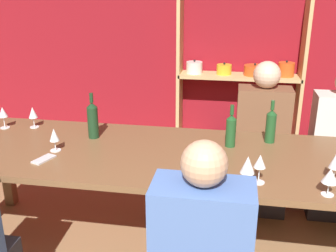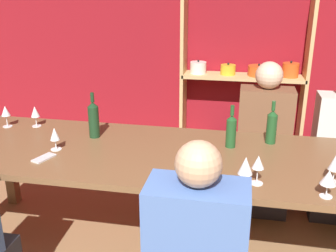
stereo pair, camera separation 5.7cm
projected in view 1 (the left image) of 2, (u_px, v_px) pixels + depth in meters
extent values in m
cube|color=maroon|center=(214.00, 28.00, 4.30)|extent=(8.80, 0.06, 2.70)
cube|color=tan|center=(180.00, 76.00, 4.34)|extent=(0.04, 0.30, 1.69)
cube|color=tan|center=(301.00, 80.00, 4.13)|extent=(0.04, 0.30, 1.69)
cube|color=tan|center=(234.00, 149.00, 4.52)|extent=(1.29, 0.30, 0.04)
cylinder|color=black|center=(221.00, 141.00, 4.52)|extent=(0.26, 0.26, 0.12)
sphere|color=black|center=(221.00, 136.00, 4.49)|extent=(0.02, 0.02, 0.02)
cylinder|color=#338447|center=(249.00, 143.00, 4.46)|extent=(0.25, 0.25, 0.14)
sphere|color=black|center=(250.00, 136.00, 4.43)|extent=(0.02, 0.02, 0.02)
cylinder|color=black|center=(278.00, 146.00, 4.42)|extent=(0.18, 0.18, 0.11)
sphere|color=black|center=(279.00, 140.00, 4.39)|extent=(0.02, 0.02, 0.02)
cube|color=tan|center=(239.00, 76.00, 4.23)|extent=(1.29, 0.30, 0.04)
cylinder|color=silver|center=(194.00, 67.00, 4.28)|extent=(0.18, 0.18, 0.12)
sphere|color=black|center=(194.00, 61.00, 4.25)|extent=(0.02, 0.02, 0.02)
cylinder|color=gold|center=(224.00, 69.00, 4.23)|extent=(0.16, 0.16, 0.11)
sphere|color=black|center=(224.00, 63.00, 4.21)|extent=(0.02, 0.02, 0.02)
cylinder|color=#E0561E|center=(255.00, 70.00, 4.18)|extent=(0.23, 0.23, 0.11)
sphere|color=black|center=(255.00, 64.00, 4.16)|extent=(0.02, 0.02, 0.02)
cylinder|color=#E0561E|center=(286.00, 70.00, 4.12)|extent=(0.17, 0.17, 0.15)
sphere|color=black|center=(287.00, 61.00, 4.09)|extent=(0.02, 0.02, 0.02)
cube|color=brown|center=(165.00, 156.00, 2.57)|extent=(3.02, 0.97, 0.04)
cube|color=brown|center=(7.00, 166.00, 3.30)|extent=(0.08, 0.08, 0.72)
cylinder|color=#1E4C23|center=(231.00, 133.00, 2.63)|extent=(0.07, 0.07, 0.19)
cone|color=#1E4C23|center=(232.00, 117.00, 2.59)|extent=(0.07, 0.07, 0.03)
cylinder|color=#1E4C23|center=(232.00, 110.00, 2.58)|extent=(0.03, 0.03, 0.07)
cylinder|color=#19381E|center=(93.00, 123.00, 2.78)|extent=(0.08, 0.08, 0.23)
cone|color=#19381E|center=(92.00, 105.00, 2.73)|extent=(0.08, 0.08, 0.03)
cylinder|color=#19381E|center=(91.00, 98.00, 2.72)|extent=(0.03, 0.03, 0.07)
cylinder|color=#1E4C23|center=(271.00, 128.00, 2.70)|extent=(0.07, 0.07, 0.20)
cone|color=#1E4C23|center=(272.00, 112.00, 2.66)|extent=(0.07, 0.07, 0.03)
cylinder|color=#1E4C23|center=(273.00, 105.00, 2.65)|extent=(0.03, 0.03, 0.07)
cylinder|color=white|center=(258.00, 182.00, 2.17)|extent=(0.07, 0.07, 0.00)
cylinder|color=white|center=(259.00, 175.00, 2.16)|extent=(0.01, 0.01, 0.09)
cone|color=white|center=(260.00, 161.00, 2.13)|extent=(0.07, 0.07, 0.07)
cylinder|color=beige|center=(260.00, 164.00, 2.14)|extent=(0.04, 0.04, 0.03)
cylinder|color=white|center=(56.00, 150.00, 2.59)|extent=(0.07, 0.07, 0.00)
cylinder|color=white|center=(55.00, 145.00, 2.58)|extent=(0.01, 0.01, 0.07)
cone|color=white|center=(54.00, 135.00, 2.56)|extent=(0.06, 0.06, 0.08)
cylinder|color=beige|center=(54.00, 138.00, 2.56)|extent=(0.04, 0.04, 0.03)
cylinder|color=white|center=(246.00, 187.00, 2.12)|extent=(0.07, 0.07, 0.00)
cylinder|color=white|center=(247.00, 180.00, 2.11)|extent=(0.01, 0.01, 0.08)
cone|color=white|center=(248.00, 165.00, 2.08)|extent=(0.08, 0.08, 0.10)
cylinder|color=white|center=(327.00, 194.00, 2.05)|extent=(0.07, 0.07, 0.00)
cylinder|color=white|center=(328.00, 188.00, 2.04)|extent=(0.01, 0.01, 0.07)
cone|color=white|center=(330.00, 176.00, 2.01)|extent=(0.08, 0.08, 0.08)
cylinder|color=maroon|center=(330.00, 179.00, 2.02)|extent=(0.05, 0.05, 0.03)
cylinder|color=white|center=(35.00, 127.00, 3.01)|extent=(0.07, 0.07, 0.00)
cylinder|color=white|center=(34.00, 122.00, 3.00)|extent=(0.01, 0.01, 0.07)
cone|color=white|center=(33.00, 112.00, 2.97)|extent=(0.07, 0.07, 0.08)
cylinder|color=maroon|center=(33.00, 115.00, 2.98)|extent=(0.04, 0.04, 0.03)
cylinder|color=white|center=(5.00, 128.00, 3.00)|extent=(0.07, 0.07, 0.00)
cylinder|color=white|center=(4.00, 122.00, 2.99)|extent=(0.01, 0.01, 0.09)
cone|color=white|center=(3.00, 112.00, 2.96)|extent=(0.07, 0.07, 0.08)
cylinder|color=maroon|center=(3.00, 114.00, 2.97)|extent=(0.04, 0.04, 0.03)
cylinder|color=white|center=(333.00, 180.00, 2.20)|extent=(0.07, 0.07, 0.00)
cylinder|color=white|center=(334.00, 174.00, 2.19)|extent=(0.01, 0.01, 0.07)
cone|color=white|center=(336.00, 160.00, 2.16)|extent=(0.07, 0.07, 0.10)
cylinder|color=beige|center=(336.00, 164.00, 2.17)|extent=(0.04, 0.04, 0.04)
cube|color=silver|center=(44.00, 159.00, 2.45)|extent=(0.12, 0.16, 0.01)
cube|color=#4C70B7|center=(201.00, 240.00, 1.71)|extent=(0.44, 0.24, 0.54)
sphere|color=tan|center=(204.00, 164.00, 1.59)|extent=(0.20, 0.20, 0.20)
cube|color=#2D2D38|center=(258.00, 178.00, 3.38)|extent=(0.43, 0.53, 0.46)
cube|color=brown|center=(263.00, 122.00, 3.21)|extent=(0.43, 0.24, 0.57)
sphere|color=beige|center=(267.00, 75.00, 3.07)|extent=(0.21, 0.21, 0.21)
cube|color=#2D2D38|center=(332.00, 184.00, 3.33)|extent=(0.45, 0.56, 0.41)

